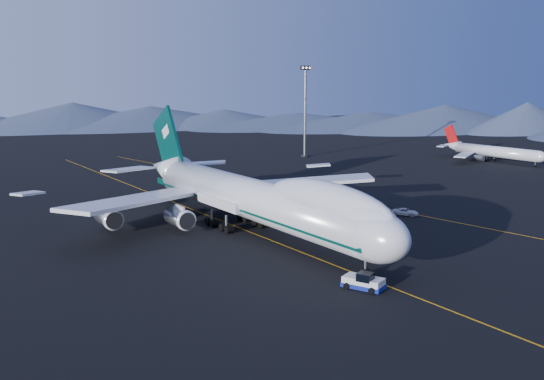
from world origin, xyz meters
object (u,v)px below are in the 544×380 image
second_jet (492,151)px  service_van (406,212)px  pushback_tug (363,283)px  boeing_747 (253,198)px  floodlight_mast (305,111)px

second_jet → service_van: bearing=-153.7°
pushback_tug → boeing_747: bearing=60.9°
pushback_tug → floodlight_mast: size_ratio=0.19×
floodlight_mast → second_jet: bearing=-46.0°
boeing_747 → floodlight_mast: bearing=48.6°
boeing_747 → second_jet: (106.11, 34.19, -2.68)m
boeing_747 → floodlight_mast: floodlight_mast is taller
service_van → floodlight_mast: (36.41, 79.62, 13.93)m
boeing_747 → floodlight_mast: 100.81m
boeing_747 → pushback_tug: bearing=-95.8°
pushback_tug → floodlight_mast: bearing=33.2°
second_jet → floodlight_mast: size_ratio=1.26×
boeing_747 → second_jet: boeing_747 is taller
second_jet → floodlight_mast: (-39.70, 41.15, 11.45)m
pushback_tug → floodlight_mast: floodlight_mast is taller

